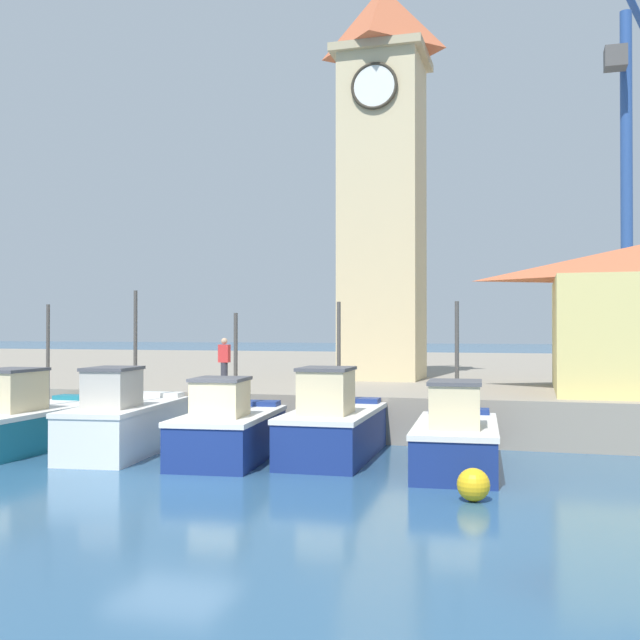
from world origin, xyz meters
The scene contains 11 objects.
ground_plane centered at (0.00, 0.00, 0.00)m, with size 300.00×300.00×0.00m, color #2D567A.
quay_wharf centered at (0.00, 26.05, 0.66)m, with size 120.00×40.00×1.32m, color gray.
fishing_boat_far_left centered at (-5.82, 2.95, 0.72)m, with size 2.19×5.26×3.91m.
fishing_boat_left_outer centered at (-2.86, 2.84, 0.79)m, with size 2.36×4.94×4.25m.
fishing_boat_left_inner centered at (0.10, 2.70, 0.72)m, with size 2.39×4.45×3.63m.
fishing_boat_mid_left centered at (2.53, 3.60, 0.78)m, with size 2.16×4.68×3.92m.
fishing_boat_center centered at (5.63, 2.92, 0.70)m, with size 2.15×4.64×3.88m.
clock_tower centered at (1.81, 13.52, 9.23)m, with size 3.43×3.43×16.59m.
port_crane_near centered at (11.70, 24.31, 8.10)m, with size 4.37×7.67×18.47m.
mooring_buoy centered at (6.26, -0.17, 0.31)m, with size 0.62×0.62×0.62m, color gold.
dock_worker_near_tower centered at (-2.04, 7.38, 2.16)m, with size 0.34×0.22×1.62m.
Camera 1 is at (7.39, -14.41, 3.22)m, focal length 42.00 mm.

